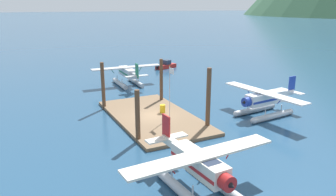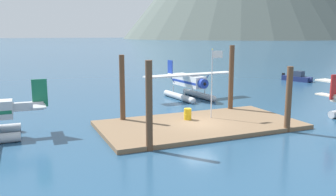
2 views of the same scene
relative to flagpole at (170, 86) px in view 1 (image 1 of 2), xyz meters
name	(u,v)px [view 1 (image 1 of 2)]	position (x,y,z in m)	size (l,w,h in m)	color
ground_plane	(153,118)	(-1.75, -1.11, -3.72)	(1200.00, 1200.00, 0.00)	navy
dock_platform	(153,117)	(-1.75, -1.11, -3.57)	(14.76, 7.68, 0.30)	brown
piling_near_left	(103,86)	(-7.12, -4.86, -1.03)	(0.41, 0.41, 5.37)	brown
piling_near_right	(138,116)	(3.30, -4.76, -1.40)	(0.42, 0.42, 4.64)	brown
piling_far_left	(161,81)	(-6.72, 2.18, -1.07)	(0.41, 0.41, 5.30)	brown
piling_far_right	(208,99)	(3.21, 2.41, -0.78)	(0.43, 0.43, 5.88)	brown
flagpole	(170,86)	(0.00, 0.00, 0.00)	(0.95, 0.10, 5.43)	silver
fuel_drum	(163,109)	(-2.12, 0.16, -2.98)	(0.62, 0.62, 0.88)	gold
seaplane_white_bow_right	(265,101)	(2.79, 9.82, -2.14)	(10.48, 7.96, 3.84)	#B7BABF
seaplane_silver_port_fwd	(127,74)	(-16.93, 1.47, -2.14)	(7.98, 10.43, 3.84)	#B7BABF
seaplane_cream_stbd_aft	(199,168)	(12.26, -4.15, -2.14)	(7.97, 10.47, 3.84)	#B7BABF
boat_red_open_west	(166,65)	(-26.51, 12.55, -3.23)	(2.79, 4.70, 1.50)	#B2231E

